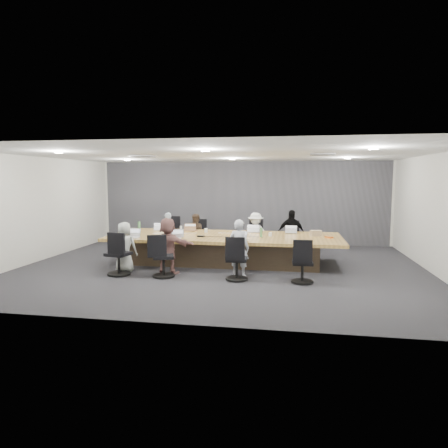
% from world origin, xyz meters
% --- Properties ---
extents(floor, '(10.00, 8.00, 0.00)m').
position_xyz_m(floor, '(0.00, 0.00, 0.00)').
color(floor, '#28282C').
rests_on(floor, ground).
extents(ceiling, '(10.00, 8.00, 0.00)m').
position_xyz_m(ceiling, '(0.00, 0.00, 2.80)').
color(ceiling, white).
rests_on(ceiling, wall_back).
extents(wall_back, '(10.00, 0.00, 2.80)m').
position_xyz_m(wall_back, '(0.00, 4.00, 1.40)').
color(wall_back, beige).
rests_on(wall_back, ground).
extents(wall_front, '(10.00, 0.00, 2.80)m').
position_xyz_m(wall_front, '(0.00, -4.00, 1.40)').
color(wall_front, beige).
rests_on(wall_front, ground).
extents(wall_left, '(0.00, 8.00, 2.80)m').
position_xyz_m(wall_left, '(-5.00, 0.00, 1.40)').
color(wall_left, beige).
rests_on(wall_left, ground).
extents(wall_right, '(0.00, 8.00, 2.80)m').
position_xyz_m(wall_right, '(5.00, 0.00, 1.40)').
color(wall_right, beige).
rests_on(wall_right, ground).
extents(curtain, '(9.80, 0.04, 2.80)m').
position_xyz_m(curtain, '(0.00, 3.92, 1.40)').
color(curtain, '#53525A').
rests_on(curtain, ground).
extents(conference_table, '(6.00, 2.20, 0.74)m').
position_xyz_m(conference_table, '(0.00, 0.50, 0.40)').
color(conference_table, '#423324').
rests_on(conference_table, ground).
extents(chair_0, '(0.62, 0.62, 0.87)m').
position_xyz_m(chair_0, '(-1.97, 2.20, 0.43)').
color(chair_0, black).
rests_on(chair_0, ground).
extents(chair_1, '(0.53, 0.53, 0.73)m').
position_xyz_m(chair_1, '(-1.07, 2.20, 0.37)').
color(chair_1, black).
rests_on(chair_1, ground).
extents(chair_2, '(0.61, 0.61, 0.78)m').
position_xyz_m(chair_2, '(0.69, 2.20, 0.39)').
color(chair_2, black).
rests_on(chair_2, ground).
extents(chair_3, '(0.58, 0.58, 0.73)m').
position_xyz_m(chair_3, '(1.71, 2.20, 0.36)').
color(chair_3, black).
rests_on(chair_3, ground).
extents(chair_4, '(0.67, 0.67, 0.83)m').
position_xyz_m(chair_4, '(-2.19, -1.20, 0.41)').
color(chair_4, black).
rests_on(chair_4, ground).
extents(chair_5, '(0.67, 0.67, 0.78)m').
position_xyz_m(chair_5, '(-1.12, -1.20, 0.39)').
color(chair_5, black).
rests_on(chair_5, ground).
extents(chair_6, '(0.54, 0.54, 0.77)m').
position_xyz_m(chair_6, '(0.56, -1.20, 0.39)').
color(chair_6, black).
rests_on(chair_6, ground).
extents(chair_7, '(0.51, 0.51, 0.73)m').
position_xyz_m(chair_7, '(1.97, -1.20, 0.37)').
color(chair_7, black).
rests_on(chair_7, ground).
extents(person_0, '(0.48, 0.35, 1.20)m').
position_xyz_m(person_0, '(-1.97, 1.85, 0.60)').
color(person_0, '#A1B1C0').
rests_on(person_0, ground).
extents(laptop_0, '(0.36, 0.26, 0.02)m').
position_xyz_m(laptop_0, '(-1.97, 1.30, 0.75)').
color(laptop_0, '#B2B2B7').
rests_on(laptop_0, conference_table).
extents(person_1, '(0.62, 0.52, 1.17)m').
position_xyz_m(person_1, '(-1.07, 1.85, 0.58)').
color(person_1, '#3E2E22').
rests_on(person_1, ground).
extents(laptop_1, '(0.36, 0.27, 0.02)m').
position_xyz_m(laptop_1, '(-1.07, 1.30, 0.75)').
color(laptop_1, '#8C6647').
rests_on(laptop_1, conference_table).
extents(person_2, '(0.80, 0.47, 1.23)m').
position_xyz_m(person_2, '(0.69, 1.85, 0.61)').
color(person_2, silver).
rests_on(person_2, ground).
extents(laptop_2, '(0.33, 0.23, 0.02)m').
position_xyz_m(laptop_2, '(0.69, 1.30, 0.75)').
color(laptop_2, '#B2B2B7').
rests_on(laptop_2, conference_table).
extents(person_3, '(0.83, 0.48, 1.33)m').
position_xyz_m(person_3, '(1.71, 1.85, 0.66)').
color(person_3, black).
rests_on(person_3, ground).
extents(laptop_3, '(0.32, 0.22, 0.02)m').
position_xyz_m(laptop_3, '(1.71, 1.30, 0.75)').
color(laptop_3, '#B2B2B7').
rests_on(laptop_3, conference_table).
extents(person_4, '(0.60, 0.41, 1.20)m').
position_xyz_m(person_4, '(-2.19, -0.85, 0.60)').
color(person_4, '#9EA39D').
rests_on(person_4, ground).
extents(laptop_4, '(0.32, 0.24, 0.02)m').
position_xyz_m(laptop_4, '(-2.19, -0.30, 0.75)').
color(laptop_4, '#B2B2B7').
rests_on(laptop_4, conference_table).
extents(person_5, '(1.27, 0.59, 1.32)m').
position_xyz_m(person_5, '(-1.12, -0.85, 0.66)').
color(person_5, brown).
rests_on(person_5, ground).
extents(laptop_5, '(0.35, 0.26, 0.02)m').
position_xyz_m(laptop_5, '(-1.12, -0.30, 0.75)').
color(laptop_5, '#B2B2B7').
rests_on(laptop_5, conference_table).
extents(person_6, '(0.54, 0.42, 1.31)m').
position_xyz_m(person_6, '(0.56, -0.85, 0.65)').
color(person_6, '#A9ACBA').
rests_on(person_6, ground).
extents(laptop_6, '(0.32, 0.25, 0.02)m').
position_xyz_m(laptop_6, '(0.56, -0.30, 0.75)').
color(laptop_6, '#B2B2B7').
rests_on(laptop_6, conference_table).
extents(bottle_green_left, '(0.09, 0.09, 0.28)m').
position_xyz_m(bottle_green_left, '(-2.53, 0.93, 0.88)').
color(bottle_green_left, '#47814A').
rests_on(bottle_green_left, conference_table).
extents(bottle_green_right, '(0.08, 0.08, 0.23)m').
position_xyz_m(bottle_green_right, '(0.97, 0.35, 0.86)').
color(bottle_green_right, '#47814A').
rests_on(bottle_green_right, conference_table).
extents(bottle_clear, '(0.07, 0.07, 0.20)m').
position_xyz_m(bottle_clear, '(-1.24, 0.72, 0.84)').
color(bottle_clear, silver).
rests_on(bottle_clear, conference_table).
extents(cup_white_far, '(0.09, 0.09, 0.11)m').
position_xyz_m(cup_white_far, '(-0.61, 0.99, 0.79)').
color(cup_white_far, white).
rests_on(cup_white_far, conference_table).
extents(cup_white_near, '(0.10, 0.10, 0.10)m').
position_xyz_m(cup_white_near, '(1.19, 0.54, 0.79)').
color(cup_white_near, white).
rests_on(cup_white_near, conference_table).
extents(mug_brown, '(0.10, 0.10, 0.10)m').
position_xyz_m(mug_brown, '(-2.52, 0.26, 0.79)').
color(mug_brown, brown).
rests_on(mug_brown, conference_table).
extents(mic_left, '(0.19, 0.14, 0.03)m').
position_xyz_m(mic_left, '(-0.55, 0.12, 0.76)').
color(mic_left, black).
rests_on(mic_left, conference_table).
extents(mic_right, '(0.16, 0.13, 0.03)m').
position_xyz_m(mic_right, '(0.31, 0.31, 0.75)').
color(mic_right, black).
rests_on(mic_right, conference_table).
extents(stapler, '(0.18, 0.10, 0.07)m').
position_xyz_m(stapler, '(0.49, 0.28, 0.77)').
color(stapler, black).
rests_on(stapler, conference_table).
extents(canvas_bag, '(0.30, 0.22, 0.15)m').
position_xyz_m(canvas_bag, '(2.35, 0.77, 0.81)').
color(canvas_bag, tan).
rests_on(canvas_bag, conference_table).
extents(snack_packet, '(0.21, 0.22, 0.04)m').
position_xyz_m(snack_packet, '(2.65, 0.47, 0.76)').
color(snack_packet, '#C25816').
rests_on(snack_packet, conference_table).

